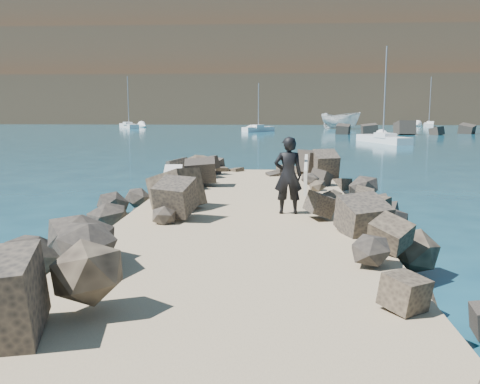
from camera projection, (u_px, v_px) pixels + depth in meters
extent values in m
plane|color=#0F384C|center=(243.00, 247.00, 12.86)|extent=(800.00, 800.00, 0.00)
cube|color=#8C7759|center=(237.00, 258.00, 10.84)|extent=(6.00, 26.00, 0.60)
cube|color=black|center=(104.00, 240.00, 11.47)|extent=(2.60, 22.00, 1.00)
cube|color=black|center=(377.00, 244.00, 11.13)|extent=(2.60, 22.00, 1.00)
cube|color=#2D4919|center=(303.00, 66.00, 167.47)|extent=(360.00, 140.00, 32.00)
cube|color=beige|center=(172.00, 181.00, 16.85)|extent=(0.86, 2.35, 0.08)
imported|color=silver|center=(341.00, 120.00, 82.78)|extent=(6.97, 6.06, 2.62)
imported|color=black|center=(288.00, 175.00, 13.71)|extent=(0.74, 0.50, 1.99)
cube|color=white|center=(306.00, 173.00, 13.67)|extent=(0.25, 2.47, 0.78)
cube|color=silver|center=(129.00, 126.00, 86.76)|extent=(4.70, 6.80, 0.80)
cylinder|color=gray|center=(128.00, 100.00, 86.11)|extent=(0.12, 0.12, 7.63)
cube|color=silver|center=(128.00, 123.00, 85.97)|extent=(1.91, 2.24, 0.44)
cube|color=silver|center=(429.00, 125.00, 91.15)|extent=(3.53, 7.24, 0.80)
cylinder|color=gray|center=(430.00, 100.00, 90.49)|extent=(0.12, 0.12, 7.80)
cube|color=silver|center=(430.00, 123.00, 90.27)|extent=(1.66, 2.23, 0.44)
cube|color=silver|center=(258.00, 130.00, 73.54)|extent=(4.46, 4.88, 0.80)
cylinder|color=gray|center=(258.00, 105.00, 73.02)|extent=(0.12, 0.12, 5.97)
cube|color=silver|center=(258.00, 126.00, 72.98)|extent=(1.65, 1.72, 0.44)
cube|color=silver|center=(383.00, 140.00, 50.34)|extent=(3.99, 7.65, 0.80)
cylinder|color=gray|center=(385.00, 92.00, 49.64)|extent=(0.12, 0.12, 8.28)
cube|color=silver|center=(385.00, 135.00, 49.42)|extent=(1.82, 2.38, 0.44)
cube|color=white|center=(138.00, 3.00, 159.75)|extent=(10.00, 8.00, 4.00)
cube|color=white|center=(272.00, 11.00, 170.21)|extent=(8.00, 6.00, 3.50)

